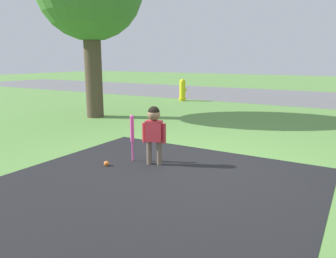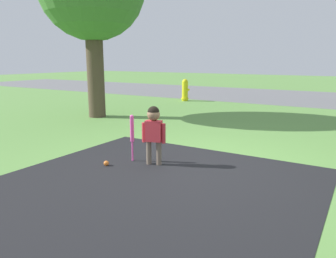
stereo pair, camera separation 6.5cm
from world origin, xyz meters
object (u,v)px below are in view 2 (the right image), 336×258
Objects in this scene: child at (154,127)px; sports_ball at (106,163)px; fire_hydrant at (185,90)px; baseball_bat at (132,131)px.

child reaches higher than sports_ball.
child is 1.07× the size of fire_hydrant.
sports_ball is (-0.19, -0.39, -0.43)m from baseball_bat.
sports_ball is at bearing -161.55° from child.
child is 1.21× the size of baseball_bat.
baseball_bat is at bearing 165.80° from child.
fire_hydrant reaches higher than baseball_bat.
baseball_bat is 7.55m from fire_hydrant.
child is 0.39m from baseball_bat.
child is at bearing -64.83° from fire_hydrant.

